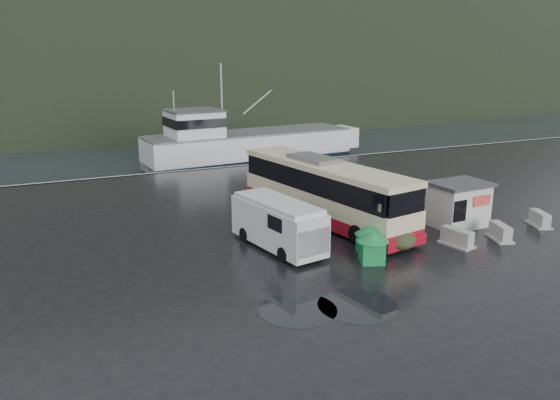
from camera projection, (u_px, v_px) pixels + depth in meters
name	position (u px, v px, depth m)	size (l,w,h in m)	color
ground	(321.00, 247.00, 26.70)	(160.00, 160.00, 0.00)	black
harbor_water	(91.00, 93.00, 123.56)	(300.00, 180.00, 0.02)	black
quay_edge	(205.00, 169.00, 44.32)	(160.00, 0.60, 1.50)	#999993
headland	(83.00, 71.00, 250.77)	(780.00, 540.00, 570.00)	black
coach_bus	(324.00, 220.00, 30.96)	(3.12, 12.53, 3.54)	beige
white_van	(278.00, 248.00, 26.65)	(1.99, 5.77, 2.41)	silver
waste_bin_left	(372.00, 262.00, 24.80)	(1.06, 1.06, 1.48)	#17813C
waste_bin_right	(369.00, 253.00, 25.90)	(1.01, 1.01, 1.40)	#17813C
dome_tent	(395.00, 247.00, 26.74)	(1.92, 2.69, 1.06)	#313620
ticket_kiosk	(456.00, 225.00, 30.02)	(3.12, 2.37, 2.44)	silver
jersey_barrier_a	(456.00, 245.00, 26.93)	(0.85, 1.71, 0.85)	#999993
jersey_barrier_b	(499.00, 239.00, 27.79)	(0.81, 1.63, 0.81)	#999993
jersey_barrier_c	(539.00, 226.00, 29.96)	(0.80, 1.60, 0.80)	#999993
fishing_trawler	(249.00, 150.00, 52.57)	(23.68, 5.21, 9.47)	silver
puddles	(334.00, 270.00, 23.87)	(9.63, 11.97, 0.01)	black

